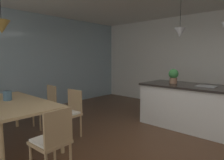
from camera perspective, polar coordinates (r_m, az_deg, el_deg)
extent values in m
cube|color=#4C301E|center=(3.22, 14.76, -21.18)|extent=(10.00, 8.40, 0.04)
cube|color=#9EB7C6|center=(5.94, -22.03, 4.91)|extent=(0.06, 8.40, 2.70)
cube|color=tan|center=(3.66, -27.66, -6.01)|extent=(1.88, 1.01, 0.04)
cylinder|color=tan|center=(4.67, -26.11, -7.88)|extent=(0.06, 0.06, 0.72)
cylinder|color=tan|center=(3.18, -14.39, -14.03)|extent=(0.06, 0.06, 0.72)
cylinder|color=tan|center=(2.85, -29.51, -17.16)|extent=(0.06, 0.06, 0.72)
cube|color=tan|center=(4.42, -19.19, -7.41)|extent=(0.42, 0.42, 0.04)
cube|color=white|center=(4.41, -19.21, -6.97)|extent=(0.38, 0.38, 0.03)
cube|color=tan|center=(4.45, -17.19, -4.23)|extent=(0.38, 0.05, 0.42)
cylinder|color=tan|center=(4.27, -20.22, -11.10)|extent=(0.04, 0.04, 0.41)
cylinder|color=tan|center=(4.57, -21.96, -10.00)|extent=(0.04, 0.04, 0.41)
cylinder|color=tan|center=(4.40, -16.10, -10.40)|extent=(0.04, 0.04, 0.41)
cylinder|color=tan|center=(4.70, -18.06, -9.40)|extent=(0.04, 0.04, 0.41)
cylinder|color=tan|center=(4.84, -29.82, -9.46)|extent=(0.04, 0.04, 0.41)
cube|color=tan|center=(3.72, -12.91, -9.84)|extent=(0.42, 0.42, 0.04)
cube|color=white|center=(3.71, -12.92, -9.32)|extent=(0.38, 0.38, 0.03)
cube|color=tan|center=(3.77, -10.81, -5.96)|extent=(0.38, 0.05, 0.42)
cylinder|color=tan|center=(3.56, -13.34, -14.40)|extent=(0.04, 0.04, 0.41)
cylinder|color=tan|center=(3.82, -16.49, -13.01)|extent=(0.04, 0.04, 0.41)
cylinder|color=tan|center=(3.76, -9.09, -13.16)|extent=(0.04, 0.04, 0.41)
cylinder|color=tan|center=(4.01, -12.37, -11.97)|extent=(0.04, 0.04, 0.41)
cube|color=tan|center=(2.63, -17.56, -16.93)|extent=(0.42, 0.42, 0.04)
cube|color=white|center=(2.62, -17.59, -16.23)|extent=(0.38, 0.38, 0.03)
cube|color=tan|center=(2.41, -15.35, -13.22)|extent=(0.05, 0.38, 0.42)
cylinder|color=tan|center=(2.94, -16.39, -19.13)|extent=(0.04, 0.04, 0.41)
cylinder|color=tan|center=(2.69, -12.00, -21.51)|extent=(0.04, 0.04, 0.41)
cube|color=silver|center=(4.43, 23.75, -7.44)|extent=(2.22, 0.91, 0.88)
cube|color=black|center=(4.35, 24.01, -1.80)|extent=(2.28, 0.97, 0.04)
cube|color=gray|center=(4.30, 25.82, -1.63)|extent=(0.36, 0.30, 0.01)
cone|color=olive|center=(3.40, -29.55, 13.39)|extent=(0.25, 0.25, 0.19)
cylinder|color=black|center=(4.57, 19.38, 17.92)|extent=(0.01, 0.01, 0.60)
cone|color=#B7B7B7|center=(4.50, 19.18, 12.94)|extent=(0.23, 0.23, 0.20)
cylinder|color=#8C664C|center=(4.54, 17.45, -0.17)|extent=(0.16, 0.16, 0.12)
sphere|color=#387F3D|center=(4.53, 17.52, 1.74)|extent=(0.21, 0.21, 0.21)
cylinder|color=slate|center=(3.79, -28.21, -4.04)|extent=(0.14, 0.14, 0.16)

